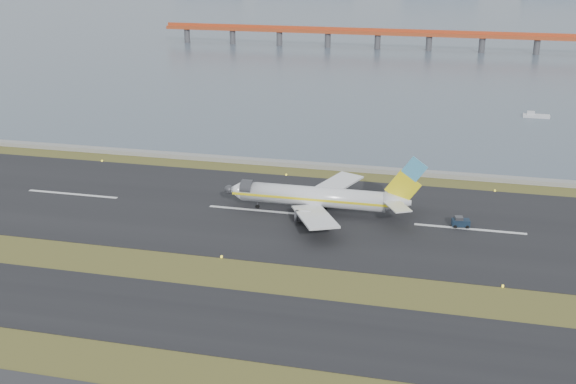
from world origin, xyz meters
The scene contains 9 objects.
ground centered at (0.00, 0.00, 0.00)m, with size 1000.00×1000.00×0.00m, color #414C1B.
taxiway_strip centered at (0.00, -12.00, 0.05)m, with size 1000.00×18.00×0.10m, color black.
runway_strip centered at (0.00, 30.00, 0.05)m, with size 1000.00×45.00×0.10m, color black.
seawall centered at (0.00, 60.00, 0.50)m, with size 1000.00×2.50×1.00m, color gray.
bay_water centered at (0.00, 460.00, 0.00)m, with size 1400.00×800.00×1.30m, color #414F5D.
red_pier centered at (20.00, 250.00, 7.28)m, with size 260.00×5.00×10.20m.
airliner centered at (11.95, 31.17, 3.46)m, with size 38.52×32.89×12.80m.
pushback_tug centered at (38.25, 30.80, 0.99)m, with size 3.45×2.36×2.04m.
workboat_near centered at (58.31, 123.31, 0.58)m, with size 7.60×2.56×1.83m.
Camera 1 is at (36.54, -95.89, 50.33)m, focal length 45.00 mm.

